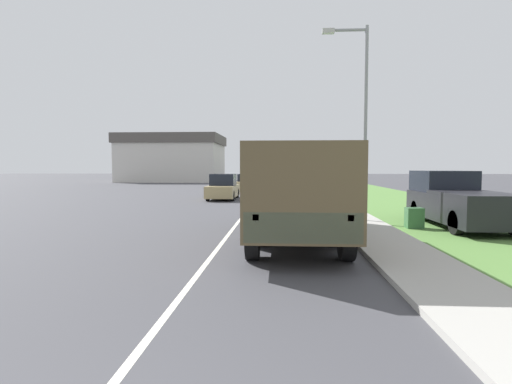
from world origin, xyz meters
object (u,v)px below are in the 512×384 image
(car_nearest_ahead, at_px, (223,188))
(lamp_post, at_px, (360,106))
(military_truck, at_px, (296,188))
(pickup_truck, at_px, (456,200))
(car_second_ahead, at_px, (247,183))

(car_nearest_ahead, distance_m, lamp_post, 13.35)
(military_truck, xyz_separation_m, pickup_truck, (5.88, 3.30, -0.59))
(military_truck, height_order, pickup_truck, military_truck)
(car_nearest_ahead, distance_m, pickup_truck, 15.23)
(military_truck, bearing_deg, lamp_post, 56.40)
(car_nearest_ahead, bearing_deg, pickup_truck, -48.58)
(car_second_ahead, bearing_deg, car_nearest_ahead, -94.04)
(car_second_ahead, height_order, lamp_post, lamp_post)
(car_nearest_ahead, height_order, car_second_ahead, car_nearest_ahead)
(car_second_ahead, bearing_deg, pickup_truck, -66.75)
(car_nearest_ahead, bearing_deg, military_truck, -74.08)
(car_nearest_ahead, xyz_separation_m, car_second_ahead, (0.73, 10.33, -0.07))
(military_truck, distance_m, pickup_truck, 6.76)
(military_truck, bearing_deg, car_second_ahead, 97.89)
(military_truck, bearing_deg, pickup_truck, 29.32)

